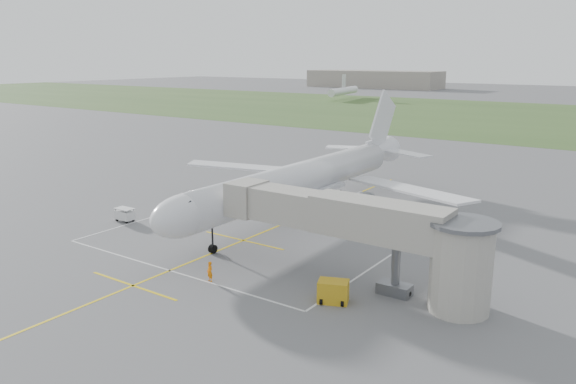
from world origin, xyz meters
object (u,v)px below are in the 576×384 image
Objects in this scene: airliner at (303,179)px; jet_bridge at (370,231)px; baggage_cart at (125,215)px; ramp_worker_wing at (259,198)px; gpu_unit at (333,292)px; ramp_worker_nose at (210,272)px.

jet_bridge is at bearing -42.19° from airliner.
airliner is 20.38m from baggage_cart.
baggage_cart is 16.27m from ramp_worker_wing.
jet_bridge reaches higher than baggage_cart.
ramp_worker_wing is at bearing 172.13° from airliner.
ramp_worker_wing reaches higher than gpu_unit.
ramp_worker_nose is at bearing -21.74° from baggage_cart.
airliner is at bearing 39.69° from baggage_cart.
ramp_worker_wing is (-22.75, 15.22, -3.78)m from jet_bridge.
ramp_worker_wing is (8.17, 14.06, 0.19)m from baggage_cart.
ramp_worker_wing reaches higher than baggage_cart.
airliner is 24.32× the size of ramp_worker_wing.
baggage_cart is 1.14× the size of ramp_worker_wing.
jet_bridge is at bearing 54.73° from gpu_unit.
airliner reaches higher than ramp_worker_nose.
airliner is 23.73m from gpu_unit.
baggage_cart is 1.28× the size of ramp_worker_nose.
gpu_unit is 10.56m from ramp_worker_nose.
gpu_unit is 1.38× the size of ramp_worker_wing.
ramp_worker_wing is (-11.53, 21.50, 0.11)m from ramp_worker_nose.
ramp_worker_wing is at bearing 146.21° from jet_bridge.
baggage_cart is 21.06m from ramp_worker_nose.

